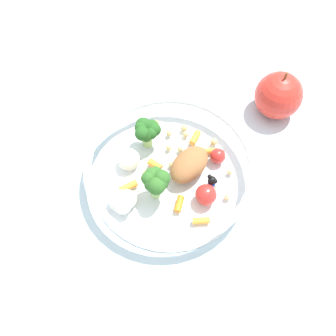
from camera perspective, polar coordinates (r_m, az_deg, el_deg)
The scene contains 4 objects.
ground_plane at distance 0.59m, azimuth -0.90°, elevation -2.47°, with size 2.40×2.40×0.00m, color silver.
food_container at distance 0.57m, azimuth -0.53°, elevation 0.05°, with size 0.26×0.26×0.07m.
loose_apple at distance 0.67m, azimuth 16.19°, elevation 10.38°, with size 0.08×0.08×0.09m.
folded_napkin at distance 0.57m, azimuth -22.12°, elevation -17.65°, with size 0.11×0.12×0.01m, color white.
Camera 1 is at (0.19, 0.20, 0.53)m, focal length 40.79 mm.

